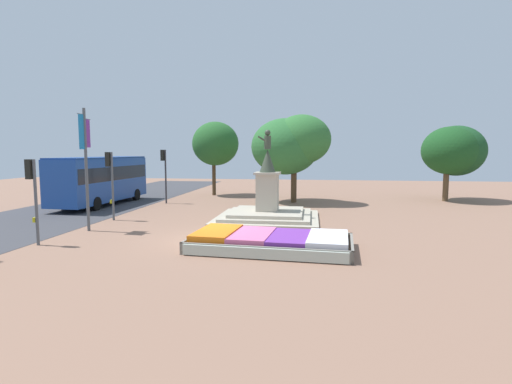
% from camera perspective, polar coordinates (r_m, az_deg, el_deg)
% --- Properties ---
extents(ground_plane, '(75.22, 75.22, 0.00)m').
position_cam_1_polar(ground_plane, '(17.70, -6.79, -6.73)').
color(ground_plane, '#8C6651').
extents(flower_planter, '(6.54, 3.76, 0.68)m').
position_cam_1_polar(flower_planter, '(15.76, 1.95, -7.13)').
color(flower_planter, '#38281C').
rests_on(flower_planter, ground_plane).
extents(statue_monument, '(5.68, 5.68, 5.03)m').
position_cam_1_polar(statue_monument, '(22.48, 1.64, -2.15)').
color(statue_monument, '#B3A894').
rests_on(statue_monument, ground_plane).
extents(traffic_light_near_crossing, '(0.41, 0.28, 3.52)m').
position_cam_1_polar(traffic_light_near_crossing, '(18.52, -29.28, 0.72)').
color(traffic_light_near_crossing, '#4C5156').
rests_on(traffic_light_near_crossing, ground_plane).
extents(traffic_light_mid_block, '(0.41, 0.28, 3.80)m').
position_cam_1_polar(traffic_light_mid_block, '(23.51, -20.09, 2.48)').
color(traffic_light_mid_block, '#4C5156').
rests_on(traffic_light_mid_block, ground_plane).
extents(traffic_light_far_corner, '(0.42, 0.31, 3.95)m').
position_cam_1_polar(traffic_light_far_corner, '(30.12, -12.97, 3.62)').
color(traffic_light_far_corner, '#2D2D33').
rests_on(traffic_light_far_corner, ground_plane).
extents(banner_pole, '(0.14, 1.03, 5.87)m').
position_cam_1_polar(banner_pole, '(20.70, -23.12, 3.71)').
color(banner_pole, '#4C5156').
rests_on(banner_pole, ground_plane).
extents(city_bus, '(2.76, 9.40, 3.43)m').
position_cam_1_polar(city_bus, '(30.55, -21.27, 1.92)').
color(city_bus, '#1E4799').
rests_on(city_bus, ground_plane).
extents(park_tree_far_left, '(4.92, 5.15, 5.83)m').
position_cam_1_polar(park_tree_far_left, '(34.48, 26.36, 5.30)').
color(park_tree_far_left, brown).
rests_on(park_tree_far_left, ground_plane).
extents(park_tree_behind_statue, '(5.92, 5.60, 6.51)m').
position_cam_1_polar(park_tree_behind_statue, '(29.99, 5.00, 6.82)').
color(park_tree_behind_statue, '#4C3823').
rests_on(park_tree_behind_statue, ground_plane).
extents(park_tree_far_right, '(4.02, 4.03, 6.38)m').
position_cam_1_polar(park_tree_far_right, '(35.05, -5.64, 6.91)').
color(park_tree_far_right, '#4C3823').
rests_on(park_tree_far_right, ground_plane).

